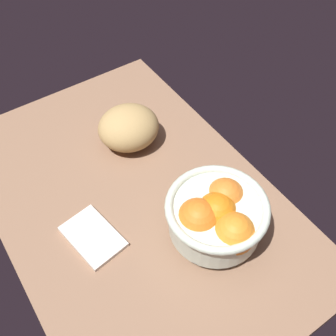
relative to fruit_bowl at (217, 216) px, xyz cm
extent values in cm
cube|color=#86634A|center=(-16.07, -8.62, -7.85)|extent=(80.67, 53.06, 3.00)
cylinder|color=silver|center=(-0.27, 0.13, -5.36)|extent=(10.35, 10.35, 1.97)
cylinder|color=silver|center=(-0.27, 0.13, -0.95)|extent=(17.61, 17.61, 6.86)
torus|color=silver|center=(-0.27, 0.13, 2.48)|extent=(19.21, 19.21, 1.60)
sphere|color=orange|center=(-0.93, -3.65, 0.79)|extent=(7.99, 7.99, 7.99)
sphere|color=orange|center=(-2.15, 3.67, 0.68)|extent=(7.35, 7.35, 7.35)
sphere|color=orange|center=(4.96, -0.17, 0.76)|extent=(7.82, 7.82, 7.82)
sphere|color=orange|center=(-0.27, 0.13, 0.73)|extent=(7.60, 7.60, 7.60)
sphere|color=orange|center=(-0.27, 0.13, 0.73)|extent=(7.62, 7.62, 7.62)
ellipsoid|color=tan|center=(-30.50, -0.95, -1.77)|extent=(15.52, 16.37, 9.15)
cube|color=silver|center=(-12.36, -20.09, -5.84)|extent=(13.35, 9.86, 1.00)
camera|label=1|loc=(28.62, -30.25, 63.82)|focal=43.56mm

